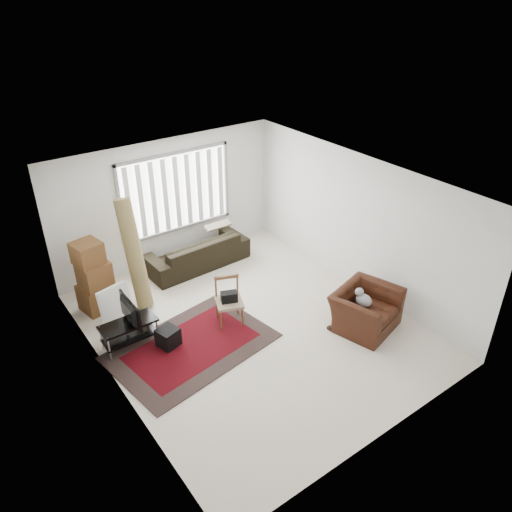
% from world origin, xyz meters
% --- Properties ---
extents(room, '(6.00, 6.02, 2.71)m').
position_xyz_m(room, '(0.03, 0.51, 1.76)').
color(room, beige).
rests_on(room, ground).
extents(persian_rug, '(2.88, 2.14, 0.02)m').
position_xyz_m(persian_rug, '(-1.14, 0.15, 0.01)').
color(persian_rug, black).
rests_on(persian_rug, ground).
extents(tv_stand, '(0.94, 0.42, 0.47)m').
position_xyz_m(tv_stand, '(-1.95, 0.80, 0.34)').
color(tv_stand, black).
rests_on(tv_stand, ground).
extents(tv, '(0.10, 0.76, 0.44)m').
position_xyz_m(tv, '(-1.95, 0.80, 0.69)').
color(tv, black).
rests_on(tv, tv_stand).
extents(subwoofer, '(0.40, 0.40, 0.33)m').
position_xyz_m(subwoofer, '(-1.44, 0.41, 0.18)').
color(subwoofer, black).
rests_on(subwoofer, persian_rug).
extents(moving_boxes, '(0.66, 0.61, 1.40)m').
position_xyz_m(moving_boxes, '(-2.00, 2.16, 0.65)').
color(moving_boxes, brown).
rests_on(moving_boxes, ground).
extents(white_flatpack, '(0.63, 0.33, 0.76)m').
position_xyz_m(white_flatpack, '(-1.88, 1.51, 0.38)').
color(white_flatpack, silver).
rests_on(white_flatpack, ground).
extents(rolled_rug, '(0.34, 0.85, 2.07)m').
position_xyz_m(rolled_rug, '(-1.26, 1.94, 1.03)').
color(rolled_rug, olive).
rests_on(rolled_rug, ground).
extents(sofa, '(2.26, 1.04, 0.86)m').
position_xyz_m(sofa, '(0.32, 2.45, 0.43)').
color(sofa, black).
rests_on(sofa, ground).
extents(side_chair, '(0.60, 0.60, 0.86)m').
position_xyz_m(side_chair, '(-0.23, 0.37, 0.48)').
color(side_chair, '#857057').
rests_on(side_chair, ground).
extents(armchair, '(1.33, 1.23, 0.83)m').
position_xyz_m(armchair, '(1.64, -1.16, 0.42)').
color(armchair, '#33150A').
rests_on(armchair, ground).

